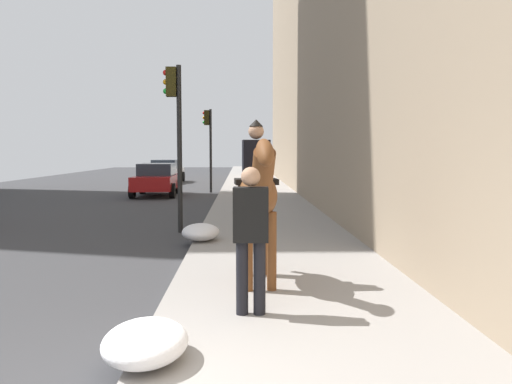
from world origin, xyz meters
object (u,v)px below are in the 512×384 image
car_far_lane (166,171)px  traffic_light_far_curb (209,137)px  mounted_horse_near (257,192)px  pedestrian_greeting (251,230)px  car_mid_lane (157,179)px  traffic_light_near_curb (176,122)px

car_far_lane → traffic_light_far_curb: bearing=24.6°
mounted_horse_near → traffic_light_far_curb: 17.80m
mounted_horse_near → traffic_light_far_curb: bearing=-178.6°
traffic_light_far_curb → mounted_horse_near: bearing=-174.3°
mounted_horse_near → pedestrian_greeting: mounted_horse_near is taller
mounted_horse_near → car_far_lane: (25.67, 4.99, -0.66)m
car_mid_lane → traffic_light_far_curb: size_ratio=0.98×
traffic_light_far_curb → pedestrian_greeting: bearing=-175.0°
car_mid_lane → traffic_light_near_curb: 10.92m
car_mid_lane → car_far_lane: (9.72, 0.99, 0.01)m
mounted_horse_near → car_mid_lane: (15.95, 4.00, -0.67)m
mounted_horse_near → car_far_lane: size_ratio=0.55×
car_far_lane → traffic_light_far_curb: (-7.99, -3.21, 1.90)m
pedestrian_greeting → traffic_light_near_curb: traffic_light_near_curb is taller
car_far_lane → traffic_light_near_curb: bearing=11.7°
mounted_horse_near → car_mid_lane: mounted_horse_near is taller
pedestrian_greeting → traffic_light_far_curb: size_ratio=0.43×
pedestrian_greeting → traffic_light_near_curb: (6.82, 1.69, 1.61)m
mounted_horse_near → traffic_light_far_curb: traffic_light_far_curb is taller
car_mid_lane → traffic_light_near_curb: (-10.52, -2.19, 1.95)m
traffic_light_far_curb → car_mid_lane: bearing=127.8°
traffic_light_near_curb → traffic_light_far_curb: traffic_light_near_curb is taller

